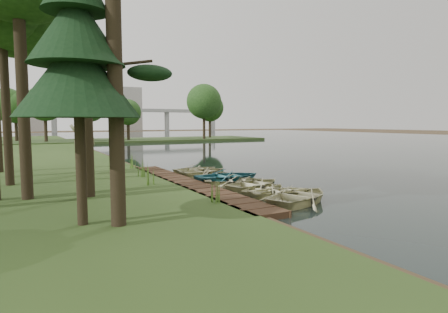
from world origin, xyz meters
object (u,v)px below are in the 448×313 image
rowboat_1 (283,190)px  stored_rowboat (86,168)px  rowboat_0 (301,194)px  rowboat_2 (266,188)px  boardwalk (187,185)px  pine_tree (77,51)px

rowboat_1 → stored_rowboat: stored_rowboat is taller
rowboat_0 → rowboat_2: (-0.15, 2.44, -0.09)m
rowboat_2 → stored_rowboat: bearing=13.1°
boardwalk → rowboat_2: 4.56m
rowboat_2 → pine_tree: pine_tree is taller
boardwalk → rowboat_2: (2.58, -3.76, 0.21)m
boardwalk → rowboat_2: rowboat_2 is taller
rowboat_0 → stored_rowboat: stored_rowboat is taller
rowboat_0 → rowboat_1: size_ratio=1.18×
rowboat_0 → rowboat_1: rowboat_0 is taller
rowboat_0 → stored_rowboat: (-7.12, 12.06, 0.24)m
rowboat_2 → rowboat_1: bearing=169.2°
rowboat_0 → rowboat_1: 1.34m
boardwalk → rowboat_0: bearing=-66.2°
rowboat_2 → stored_rowboat: (-6.97, 9.62, 0.33)m
rowboat_1 → stored_rowboat: size_ratio=0.88×
rowboat_0 → stored_rowboat: bearing=8.3°
rowboat_1 → rowboat_0: bearing=-173.9°
pine_tree → rowboat_2: bearing=15.9°
boardwalk → rowboat_1: 5.63m
boardwalk → rowboat_2: size_ratio=5.34×
boardwalk → rowboat_2: bearing=-55.5°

